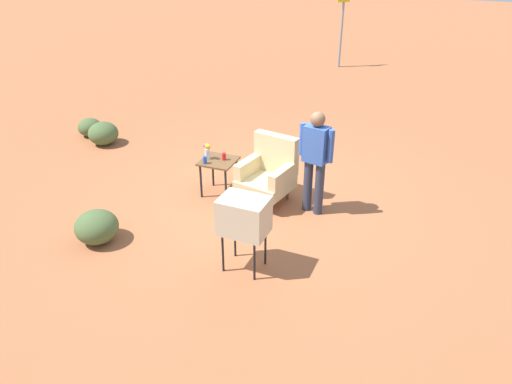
# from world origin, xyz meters

# --- Properties ---
(ground_plane) EXTENTS (60.00, 60.00, 0.00)m
(ground_plane) POSITION_xyz_m (0.00, 0.00, 0.00)
(ground_plane) COLOR #A05B38
(armchair) EXTENTS (0.91, 0.92, 1.06)m
(armchair) POSITION_xyz_m (0.11, -0.02, 0.50)
(armchair) COLOR brown
(armchair) RESTS_ON ground
(side_table) EXTENTS (0.56, 0.56, 0.62)m
(side_table) POSITION_xyz_m (-0.73, -0.14, 0.53)
(side_table) COLOR black
(side_table) RESTS_ON ground
(tv_on_stand) EXTENTS (0.62, 0.47, 1.03)m
(tv_on_stand) POSITION_xyz_m (0.45, -1.86, 0.78)
(tv_on_stand) COLOR black
(tv_on_stand) RESTS_ON ground
(person_standing) EXTENTS (0.56, 0.30, 1.64)m
(person_standing) POSITION_xyz_m (0.89, -0.14, 0.94)
(person_standing) COLOR #2D3347
(person_standing) RESTS_ON ground
(road_sign) EXTENTS (0.33, 0.33, 2.44)m
(road_sign) POSITION_xyz_m (-0.77, 9.21, 1.38)
(road_sign) COLOR gray
(road_sign) RESTS_ON ground
(soda_can_red) EXTENTS (0.07, 0.07, 0.12)m
(soda_can_red) POSITION_xyz_m (-0.64, -0.09, 0.68)
(soda_can_red) COLOR red
(soda_can_red) RESTS_ON side_table
(soda_can_blue) EXTENTS (0.07, 0.07, 0.12)m
(soda_can_blue) POSITION_xyz_m (-0.87, -0.33, 0.68)
(soda_can_blue) COLOR blue
(soda_can_blue) RESTS_ON side_table
(flower_vase) EXTENTS (0.15, 0.10, 0.27)m
(flower_vase) POSITION_xyz_m (-0.91, -0.15, 0.76)
(flower_vase) COLOR silver
(flower_vase) RESTS_ON side_table
(shrub_mid) EXTENTS (0.50, 0.50, 0.39)m
(shrub_mid) POSITION_xyz_m (-4.45, 1.23, 0.19)
(shrub_mid) COLOR #475B33
(shrub_mid) RESTS_ON ground
(shrub_far) EXTENTS (0.61, 0.61, 0.47)m
(shrub_far) POSITION_xyz_m (-1.73, -2.06, 0.24)
(shrub_far) COLOR #475B33
(shrub_far) RESTS_ON ground
(shrub_lone) EXTENTS (0.61, 0.61, 0.47)m
(shrub_lone) POSITION_xyz_m (-3.88, 0.95, 0.24)
(shrub_lone) COLOR #475B33
(shrub_lone) RESTS_ON ground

